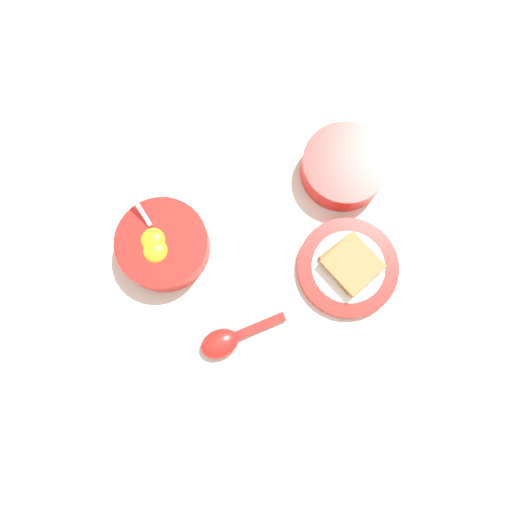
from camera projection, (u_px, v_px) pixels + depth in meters
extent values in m
plane|color=beige|center=(254.00, 286.00, 0.87)|extent=(3.00, 3.00, 0.00)
cylinder|color=red|center=(163.00, 245.00, 0.86)|extent=(0.16, 0.16, 0.05)
cylinder|color=white|center=(163.00, 244.00, 0.85)|extent=(0.13, 0.13, 0.02)
ellipsoid|color=yellow|center=(156.00, 251.00, 0.83)|extent=(0.04, 0.04, 0.02)
ellipsoid|color=yellow|center=(153.00, 240.00, 0.83)|extent=(0.04, 0.04, 0.02)
cylinder|color=black|center=(154.00, 236.00, 0.84)|extent=(0.04, 0.04, 0.00)
ellipsoid|color=silver|center=(156.00, 234.00, 0.84)|extent=(0.03, 0.02, 0.01)
cube|color=silver|center=(142.00, 211.00, 0.83)|extent=(0.03, 0.05, 0.03)
cylinder|color=red|center=(347.00, 268.00, 0.87)|extent=(0.18, 0.18, 0.02)
cylinder|color=white|center=(348.00, 267.00, 0.86)|extent=(0.13, 0.13, 0.00)
cube|color=brown|center=(350.00, 263.00, 0.85)|extent=(0.10, 0.11, 0.01)
cube|color=#9E7042|center=(353.00, 264.00, 0.84)|extent=(0.11, 0.11, 0.01)
ellipsoid|color=red|center=(220.00, 343.00, 0.84)|extent=(0.08, 0.06, 0.03)
cube|color=red|center=(260.00, 327.00, 0.85)|extent=(0.10, 0.04, 0.01)
cylinder|color=red|center=(344.00, 167.00, 0.88)|extent=(0.15, 0.15, 0.05)
cylinder|color=white|center=(345.00, 164.00, 0.87)|extent=(0.12, 0.12, 0.02)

